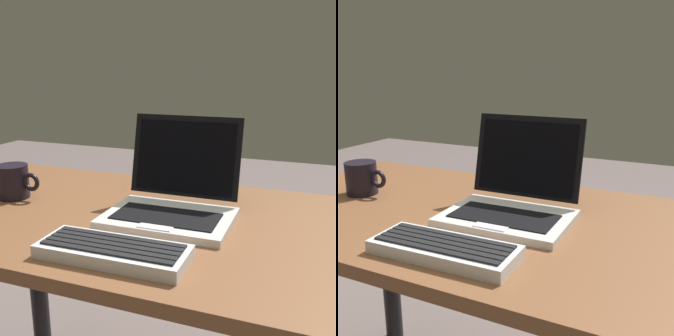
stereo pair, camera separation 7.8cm
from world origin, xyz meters
TOP-DOWN VIEW (x-y plane):
  - desk at (0.00, 0.00)m, footprint 1.50×0.70m
  - laptop_front at (-0.02, 0.02)m, footprint 0.31×0.27m
  - external_keyboard at (-0.05, -0.23)m, footprint 0.31×0.12m
  - coffee_mug at (-0.50, 0.00)m, footprint 0.14×0.09m

SIDE VIEW (x-z plane):
  - desk at x=0.00m, z-range 0.25..0.99m
  - external_keyboard at x=-0.05m, z-range 0.75..0.78m
  - coffee_mug at x=-0.50m, z-range 0.75..0.84m
  - laptop_front at x=-0.02m, z-range 0.67..0.92m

